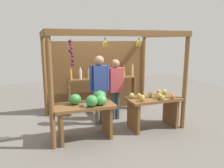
{
  "coord_description": "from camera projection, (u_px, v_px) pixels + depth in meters",
  "views": [
    {
      "loc": [
        -1.74,
        -5.0,
        2.05
      ],
      "look_at": [
        0.0,
        -0.2,
        1.01
      ],
      "focal_mm": 34.85,
      "sensor_mm": 36.0,
      "label": 1
    }
  ],
  "objects": [
    {
      "name": "ground_plane",
      "position": [
        109.0,
        121.0,
        5.6
      ],
      "size": [
        12.0,
        12.0,
        0.0
      ],
      "primitive_type": "plane",
      "color": "slate",
      "rests_on": "ground"
    },
    {
      "name": "market_stall",
      "position": [
        103.0,
        68.0,
        5.75
      ],
      "size": [
        3.08,
        2.12,
        2.24
      ],
      "color": "brown",
      "rests_on": "ground"
    },
    {
      "name": "fruit_counter_left",
      "position": [
        87.0,
        108.0,
        4.52
      ],
      "size": [
        1.25,
        0.68,
        0.99
      ],
      "color": "brown",
      "rests_on": "ground"
    },
    {
      "name": "fruit_counter_right",
      "position": [
        153.0,
        105.0,
        5.06
      ],
      "size": [
        1.25,
        0.66,
        0.88
      ],
      "color": "brown",
      "rests_on": "ground"
    },
    {
      "name": "bottle_shelf_unit",
      "position": [
        103.0,
        84.0,
        6.16
      ],
      "size": [
        1.98,
        0.22,
        1.36
      ],
      "color": "brown",
      "rests_on": "ground"
    },
    {
      "name": "vendor_man",
      "position": [
        99.0,
        84.0,
        5.18
      ],
      "size": [
        0.48,
        0.23,
        1.69
      ],
      "rotation": [
        0.0,
        0.0,
        0.16
      ],
      "color": "#585B4C",
      "rests_on": "ground"
    },
    {
      "name": "vendor_woman",
      "position": [
        115.0,
        84.0,
        5.55
      ],
      "size": [
        0.48,
        0.21,
        1.57
      ],
      "rotation": [
        0.0,
        0.0,
        -0.01
      ],
      "color": "#344648",
      "rests_on": "ground"
    }
  ]
}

